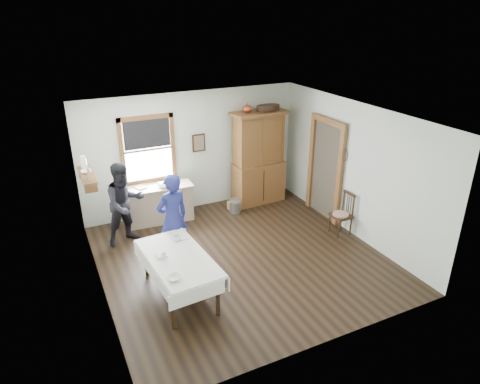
{
  "coord_description": "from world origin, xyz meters",
  "views": [
    {
      "loc": [
        -3.01,
        -6.18,
        4.36
      ],
      "look_at": [
        0.12,
        0.3,
        1.21
      ],
      "focal_mm": 32.0,
      "sensor_mm": 36.0,
      "label": 1
    }
  ],
  "objects_px": {
    "work_counter": "(160,204)",
    "dining_table": "(179,275)",
    "china_hutch": "(259,158)",
    "spindle_chair": "(341,214)",
    "wicker_basket": "(236,205)",
    "figure_dark": "(125,206)",
    "woman_blue": "(173,222)",
    "pail": "(235,207)"
  },
  "relations": [
    {
      "from": "dining_table",
      "to": "woman_blue",
      "type": "relative_size",
      "value": 1.11
    },
    {
      "from": "work_counter",
      "to": "wicker_basket",
      "type": "height_order",
      "value": "work_counter"
    },
    {
      "from": "pail",
      "to": "figure_dark",
      "type": "xyz_separation_m",
      "value": [
        -2.48,
        -0.25,
        0.63
      ]
    },
    {
      "from": "spindle_chair",
      "to": "figure_dark",
      "type": "xyz_separation_m",
      "value": [
        -4.02,
        1.59,
        0.32
      ]
    },
    {
      "from": "wicker_basket",
      "to": "figure_dark",
      "type": "distance_m",
      "value": 2.68
    },
    {
      "from": "china_hutch",
      "to": "figure_dark",
      "type": "relative_size",
      "value": 1.42
    },
    {
      "from": "dining_table",
      "to": "pail",
      "type": "bearing_deg",
      "value": 48.06
    },
    {
      "from": "woman_blue",
      "to": "figure_dark",
      "type": "relative_size",
      "value": 1.02
    },
    {
      "from": "wicker_basket",
      "to": "woman_blue",
      "type": "distance_m",
      "value": 2.5
    },
    {
      "from": "work_counter",
      "to": "figure_dark",
      "type": "distance_m",
      "value": 1.08
    },
    {
      "from": "spindle_chair",
      "to": "pail",
      "type": "bearing_deg",
      "value": 128.4
    },
    {
      "from": "wicker_basket",
      "to": "figure_dark",
      "type": "height_order",
      "value": "figure_dark"
    },
    {
      "from": "figure_dark",
      "to": "woman_blue",
      "type": "bearing_deg",
      "value": -72.32
    },
    {
      "from": "wicker_basket",
      "to": "china_hutch",
      "type": "bearing_deg",
      "value": 15.86
    },
    {
      "from": "pail",
      "to": "spindle_chair",
      "type": "bearing_deg",
      "value": -50.18
    },
    {
      "from": "dining_table",
      "to": "pail",
      "type": "xyz_separation_m",
      "value": [
        2.1,
        2.33,
        -0.21
      ]
    },
    {
      "from": "wicker_basket",
      "to": "spindle_chair",
      "type": "bearing_deg",
      "value": -53.79
    },
    {
      "from": "china_hutch",
      "to": "woman_blue",
      "type": "relative_size",
      "value": 1.39
    },
    {
      "from": "work_counter",
      "to": "pail",
      "type": "distance_m",
      "value": 1.71
    },
    {
      "from": "china_hutch",
      "to": "spindle_chair",
      "type": "distance_m",
      "value": 2.39
    },
    {
      "from": "work_counter",
      "to": "dining_table",
      "type": "bearing_deg",
      "value": -94.81
    },
    {
      "from": "woman_blue",
      "to": "dining_table",
      "type": "bearing_deg",
      "value": 62.28
    },
    {
      "from": "dining_table",
      "to": "woman_blue",
      "type": "height_order",
      "value": "woman_blue"
    },
    {
      "from": "work_counter",
      "to": "wicker_basket",
      "type": "xyz_separation_m",
      "value": [
        1.74,
        -0.2,
        -0.31
      ]
    },
    {
      "from": "work_counter",
      "to": "china_hutch",
      "type": "distance_m",
      "value": 2.51
    },
    {
      "from": "wicker_basket",
      "to": "dining_table",
      "type": "bearing_deg",
      "value": -131.49
    },
    {
      "from": "dining_table",
      "to": "pail",
      "type": "distance_m",
      "value": 3.14
    },
    {
      "from": "china_hutch",
      "to": "pail",
      "type": "bearing_deg",
      "value": -160.03
    },
    {
      "from": "spindle_chair",
      "to": "china_hutch",
      "type": "bearing_deg",
      "value": 108.04
    },
    {
      "from": "work_counter",
      "to": "china_hutch",
      "type": "xyz_separation_m",
      "value": [
        2.42,
        -0.01,
        0.68
      ]
    },
    {
      "from": "work_counter",
      "to": "figure_dark",
      "type": "xyz_separation_m",
      "value": [
        -0.83,
        -0.59,
        0.36
      ]
    },
    {
      "from": "china_hutch",
      "to": "woman_blue",
      "type": "height_order",
      "value": "china_hutch"
    },
    {
      "from": "china_hutch",
      "to": "dining_table",
      "type": "bearing_deg",
      "value": -140.32
    },
    {
      "from": "wicker_basket",
      "to": "figure_dark",
      "type": "xyz_separation_m",
      "value": [
        -2.57,
        -0.39,
        0.67
      ]
    },
    {
      "from": "work_counter",
      "to": "pail",
      "type": "xyz_separation_m",
      "value": [
        1.65,
        -0.34,
        -0.27
      ]
    },
    {
      "from": "dining_table",
      "to": "woman_blue",
      "type": "distance_m",
      "value": 1.15
    },
    {
      "from": "spindle_chair",
      "to": "pail",
      "type": "distance_m",
      "value": 2.42
    },
    {
      "from": "figure_dark",
      "to": "spindle_chair",
      "type": "bearing_deg",
      "value": -35.17
    },
    {
      "from": "china_hutch",
      "to": "wicker_basket",
      "type": "height_order",
      "value": "china_hutch"
    },
    {
      "from": "work_counter",
      "to": "dining_table",
      "type": "relative_size",
      "value": 0.82
    },
    {
      "from": "wicker_basket",
      "to": "pail",
      "type": "bearing_deg",
      "value": -122.82
    },
    {
      "from": "work_counter",
      "to": "figure_dark",
      "type": "height_order",
      "value": "figure_dark"
    }
  ]
}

